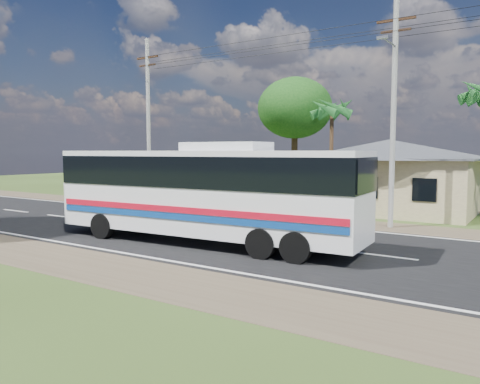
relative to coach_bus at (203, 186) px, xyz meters
The scene contains 7 objects.
ground 3.53m from the coach_bus, 38.57° to the left, with size 120.00×120.00×0.00m, color #2F4217.
road 3.53m from the coach_bus, 38.57° to the left, with size 120.00×16.00×0.03m.
house 15.00m from the coach_bus, 78.08° to the left, with size 12.40×10.00×5.00m.
utility_poles 10.06m from the coach_bus, 59.71° to the left, with size 32.80×2.22×11.00m.
palm_far 18.31m from the coach_bus, 96.15° to the left, with size 2.80×2.80×7.70m.
tree_behind_house 21.10m from the coach_bus, 106.70° to the left, with size 6.00×6.00×9.61m.
coach_bus is the anchor object (origin of this frame).
Camera 1 is at (9.23, -16.25, 3.68)m, focal length 35.00 mm.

